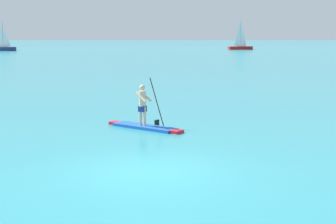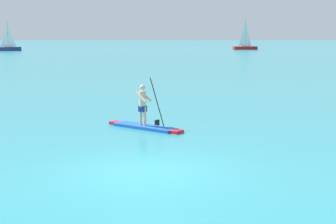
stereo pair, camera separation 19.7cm
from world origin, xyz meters
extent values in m
plane|color=teal|center=(0.00, 0.00, 0.00)|extent=(440.00, 440.00, 0.00)
cube|color=blue|center=(-0.43, 5.78, 0.05)|extent=(2.51, 2.04, 0.11)
cube|color=red|center=(0.77, 4.93, 0.05)|extent=(0.53, 0.56, 0.11)
cube|color=red|center=(-1.63, 6.63, 0.05)|extent=(0.49, 0.51, 0.11)
cylinder|color=beige|center=(-0.42, 5.77, 0.47)|extent=(0.11, 0.11, 0.72)
cylinder|color=beige|center=(-0.58, 5.89, 0.47)|extent=(0.11, 0.11, 0.72)
cube|color=navy|center=(-0.50, 5.83, 0.74)|extent=(0.34, 0.33, 0.22)
cylinder|color=beige|center=(-0.50, 5.83, 1.11)|extent=(0.26, 0.26, 0.57)
sphere|color=beige|center=(-0.50, 5.83, 1.54)|extent=(0.21, 0.21, 0.21)
cylinder|color=beige|center=(-0.37, 5.92, 1.20)|extent=(0.46, 0.40, 0.41)
cylinder|color=beige|center=(-0.55, 5.67, 1.20)|extent=(0.46, 0.40, 0.41)
cylinder|color=black|center=(0.03, 5.97, 0.97)|extent=(0.56, 0.42, 1.82)
cube|color=black|center=(0.03, 5.97, 0.13)|extent=(0.18, 0.21, 0.32)
cube|color=navy|center=(-32.42, 83.87, 0.37)|extent=(4.78, 3.22, 0.74)
cylinder|color=#B2B2B7|center=(-32.42, 83.87, 3.23)|extent=(0.12, 0.12, 4.99)
pyramid|color=white|center=(-32.42, 83.87, 2.81)|extent=(2.10, 0.51, 3.95)
cube|color=silver|center=(-32.42, 83.87, 0.96)|extent=(1.91, 1.54, 0.44)
cube|color=#A51E1E|center=(14.95, 91.64, 0.33)|extent=(5.27, 2.54, 0.65)
cylinder|color=#B2B2B7|center=(14.95, 91.64, 3.78)|extent=(0.12, 0.12, 6.24)
pyramid|color=white|center=(14.95, 91.64, 3.35)|extent=(2.05, 1.17, 5.19)
cube|color=silver|center=(14.95, 91.64, 0.85)|extent=(2.01, 1.38, 0.39)
camera|label=1|loc=(0.61, -12.22, 3.55)|focal=52.34mm
camera|label=2|loc=(0.80, -12.21, 3.55)|focal=52.34mm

